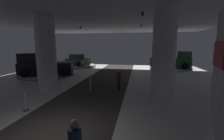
{
  "coord_description": "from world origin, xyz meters",
  "views": [
    {
      "loc": [
        3.09,
        -4.57,
        3.3
      ],
      "look_at": [
        1.0,
        7.24,
        1.4
      ],
      "focal_mm": 24.53,
      "sensor_mm": 36.0,
      "label": 1
    }
  ],
  "objects_px": {
    "display_platform_deep_left": "(78,66)",
    "display_platform_deep_right": "(170,68)",
    "pickup_truck_deep_right": "(173,61)",
    "visitor_walking_near": "(119,78)",
    "column_left": "(46,54)",
    "pickup_truck_far_left": "(44,66)",
    "display_platform_far_left": "(48,76)",
    "display_car_deep_left": "(77,60)",
    "column_right": "(164,55)"
  },
  "relations": [
    {
      "from": "display_platform_deep_left",
      "to": "display_platform_far_left",
      "type": "bearing_deg",
      "value": -91.03
    },
    {
      "from": "display_platform_far_left",
      "to": "display_platform_deep_right",
      "type": "height_order",
      "value": "display_platform_deep_right"
    },
    {
      "from": "display_car_deep_left",
      "to": "display_platform_far_left",
      "type": "bearing_deg",
      "value": -90.84
    },
    {
      "from": "display_platform_deep_left",
      "to": "display_platform_deep_right",
      "type": "height_order",
      "value": "display_platform_deep_left"
    },
    {
      "from": "column_right",
      "to": "display_platform_far_left",
      "type": "relative_size",
      "value": 0.97
    },
    {
      "from": "pickup_truck_far_left",
      "to": "display_platform_deep_right",
      "type": "height_order",
      "value": "pickup_truck_far_left"
    },
    {
      "from": "column_left",
      "to": "visitor_walking_near",
      "type": "bearing_deg",
      "value": 11.22
    },
    {
      "from": "display_platform_deep_right",
      "to": "visitor_walking_near",
      "type": "bearing_deg",
      "value": -117.29
    },
    {
      "from": "pickup_truck_far_left",
      "to": "display_platform_deep_right",
      "type": "bearing_deg",
      "value": 28.34
    },
    {
      "from": "column_left",
      "to": "display_platform_far_left",
      "type": "xyz_separation_m",
      "value": [
        -3.06,
        4.65,
        -2.62
      ]
    },
    {
      "from": "pickup_truck_deep_right",
      "to": "column_left",
      "type": "bearing_deg",
      "value": -132.73
    },
    {
      "from": "pickup_truck_far_left",
      "to": "display_platform_deep_right",
      "type": "xyz_separation_m",
      "value": [
        14.32,
        7.72,
        -1.01
      ]
    },
    {
      "from": "display_platform_deep_left",
      "to": "display_platform_far_left",
      "type": "height_order",
      "value": "display_platform_deep_left"
    },
    {
      "from": "column_right",
      "to": "display_car_deep_left",
      "type": "bearing_deg",
      "value": 130.32
    },
    {
      "from": "display_platform_far_left",
      "to": "display_platform_deep_right",
      "type": "bearing_deg",
      "value": 28.57
    },
    {
      "from": "pickup_truck_deep_right",
      "to": "visitor_walking_near",
      "type": "xyz_separation_m",
      "value": [
        -6.12,
        -11.17,
        -0.31
      ]
    },
    {
      "from": "display_car_deep_left",
      "to": "pickup_truck_far_left",
      "type": "relative_size",
      "value": 0.8
    },
    {
      "from": "display_platform_deep_left",
      "to": "display_car_deep_left",
      "type": "bearing_deg",
      "value": 150.21
    },
    {
      "from": "display_car_deep_left",
      "to": "visitor_walking_near",
      "type": "relative_size",
      "value": 2.85
    },
    {
      "from": "display_platform_far_left",
      "to": "display_platform_deep_left",
      "type": "bearing_deg",
      "value": 88.97
    },
    {
      "from": "display_platform_deep_left",
      "to": "display_car_deep_left",
      "type": "distance_m",
      "value": 0.91
    },
    {
      "from": "display_platform_far_left",
      "to": "column_right",
      "type": "bearing_deg",
      "value": -24.57
    },
    {
      "from": "display_platform_deep_right",
      "to": "visitor_walking_near",
      "type": "distance_m",
      "value": 12.69
    },
    {
      "from": "column_right",
      "to": "display_platform_deep_right",
      "type": "relative_size",
      "value": 0.97
    },
    {
      "from": "display_car_deep_left",
      "to": "visitor_walking_near",
      "type": "distance_m",
      "value": 14.06
    },
    {
      "from": "display_platform_far_left",
      "to": "visitor_walking_near",
      "type": "relative_size",
      "value": 3.57
    },
    {
      "from": "column_left",
      "to": "display_platform_deep_right",
      "type": "distance_m",
      "value": 16.65
    },
    {
      "from": "display_platform_far_left",
      "to": "pickup_truck_deep_right",
      "type": "height_order",
      "value": "pickup_truck_deep_right"
    },
    {
      "from": "column_right",
      "to": "visitor_walking_near",
      "type": "height_order",
      "value": "column_right"
    },
    {
      "from": "display_platform_deep_right",
      "to": "display_platform_far_left",
      "type": "bearing_deg",
      "value": -151.43
    },
    {
      "from": "display_car_deep_left",
      "to": "pickup_truck_deep_right",
      "type": "height_order",
      "value": "pickup_truck_deep_right"
    },
    {
      "from": "display_car_deep_left",
      "to": "display_platform_deep_right",
      "type": "bearing_deg",
      "value": -1.01
    },
    {
      "from": "column_left",
      "to": "pickup_truck_far_left",
      "type": "height_order",
      "value": "column_left"
    },
    {
      "from": "column_right",
      "to": "pickup_truck_deep_right",
      "type": "distance_m",
      "value": 13.12
    },
    {
      "from": "pickup_truck_deep_right",
      "to": "visitor_walking_near",
      "type": "height_order",
      "value": "pickup_truck_deep_right"
    },
    {
      "from": "display_platform_deep_right",
      "to": "pickup_truck_deep_right",
      "type": "bearing_deg",
      "value": -15.67
    },
    {
      "from": "display_platform_far_left",
      "to": "pickup_truck_far_left",
      "type": "height_order",
      "value": "pickup_truck_far_left"
    },
    {
      "from": "column_left",
      "to": "visitor_walking_near",
      "type": "xyz_separation_m",
      "value": [
        5.14,
        1.02,
        -1.84
      ]
    },
    {
      "from": "pickup_truck_far_left",
      "to": "pickup_truck_deep_right",
      "type": "bearing_deg",
      "value": 27.57
    },
    {
      "from": "display_platform_far_left",
      "to": "pickup_truck_far_left",
      "type": "relative_size",
      "value": 1.0
    },
    {
      "from": "pickup_truck_far_left",
      "to": "column_left",
      "type": "bearing_deg",
      "value": -53.48
    },
    {
      "from": "display_platform_deep_left",
      "to": "pickup_truck_deep_right",
      "type": "height_order",
      "value": "pickup_truck_deep_right"
    },
    {
      "from": "display_platform_deep_right",
      "to": "pickup_truck_deep_right",
      "type": "distance_m",
      "value": 1.11
    },
    {
      "from": "display_platform_deep_left",
      "to": "display_car_deep_left",
      "type": "height_order",
      "value": "display_car_deep_left"
    },
    {
      "from": "display_platform_deep_left",
      "to": "pickup_truck_far_left",
      "type": "relative_size",
      "value": 1.02
    },
    {
      "from": "display_platform_deep_left",
      "to": "pickup_truck_deep_right",
      "type": "relative_size",
      "value": 1.02
    },
    {
      "from": "display_platform_far_left",
      "to": "pickup_truck_deep_right",
      "type": "bearing_deg",
      "value": 27.77
    },
    {
      "from": "display_car_deep_left",
      "to": "display_platform_deep_right",
      "type": "xyz_separation_m",
      "value": [
        13.9,
        -0.25,
        -0.93
      ]
    },
    {
      "from": "display_platform_far_left",
      "to": "display_platform_deep_right",
      "type": "xyz_separation_m",
      "value": [
        14.01,
        7.63,
        0.02
      ]
    },
    {
      "from": "column_left",
      "to": "pickup_truck_deep_right",
      "type": "xyz_separation_m",
      "value": [
        11.26,
        12.19,
        -1.53
      ]
    }
  ]
}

